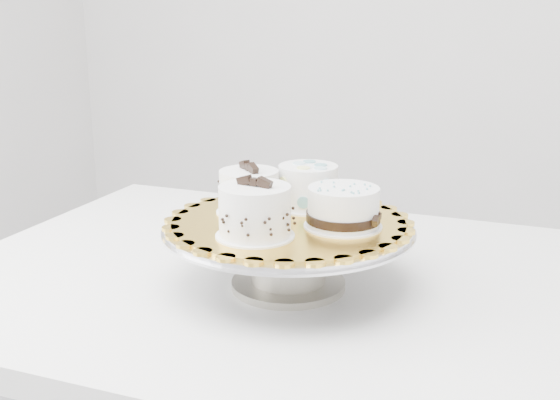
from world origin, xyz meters
The scene contains 7 objects.
table centered at (0.13, 0.28, 0.68)m, with size 1.41×1.02×0.75m.
cake_stand centered at (0.09, 0.23, 0.83)m, with size 0.41×0.41×0.11m.
cake_board centered at (0.09, 0.23, 0.86)m, with size 0.38×0.38×0.01m, color gold.
cake_swirl centered at (0.09, 0.13, 0.90)m, with size 0.12×0.12×0.10m.
cake_banded centered at (0.02, 0.23, 0.90)m, with size 0.14×0.14×0.09m.
cake_dots centered at (0.09, 0.31, 0.90)m, with size 0.12×0.12×0.08m.
cake_ribbon centered at (0.18, 0.24, 0.90)m, with size 0.13×0.13×0.07m.
Camera 1 is at (0.59, -0.73, 1.20)m, focal length 45.00 mm.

